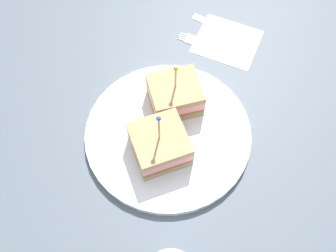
% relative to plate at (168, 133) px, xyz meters
% --- Properties ---
extents(ground_plane, '(1.15, 1.15, 0.02)m').
position_rel_plate_xyz_m(ground_plane, '(0.00, 0.00, -0.02)').
color(ground_plane, '#4C5660').
extents(plate, '(0.28, 0.28, 0.01)m').
position_rel_plate_xyz_m(plate, '(0.00, 0.00, 0.00)').
color(plate, white).
rests_on(plate, ground_plane).
extents(sandwich_half_front, '(0.10, 0.10, 0.11)m').
position_rel_plate_xyz_m(sandwich_half_front, '(0.02, 0.03, 0.03)').
color(sandwich_half_front, tan).
rests_on(sandwich_half_front, plate).
extents(sandwich_half_back, '(0.10, 0.09, 0.10)m').
position_rel_plate_xyz_m(sandwich_half_back, '(-0.02, -0.06, 0.03)').
color(sandwich_half_back, tan).
rests_on(sandwich_half_back, plate).
extents(napkin, '(0.16, 0.15, 0.00)m').
position_rel_plate_xyz_m(napkin, '(-0.13, -0.20, -0.01)').
color(napkin, beige).
rests_on(napkin, ground_plane).
extents(fork, '(0.12, 0.07, 0.00)m').
position_rel_plate_xyz_m(fork, '(-0.08, -0.20, -0.00)').
color(fork, silver).
rests_on(fork, ground_plane).
extents(knife, '(0.11, 0.08, 0.00)m').
position_rel_plate_xyz_m(knife, '(-0.12, -0.24, -0.00)').
color(knife, silver).
rests_on(knife, ground_plane).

